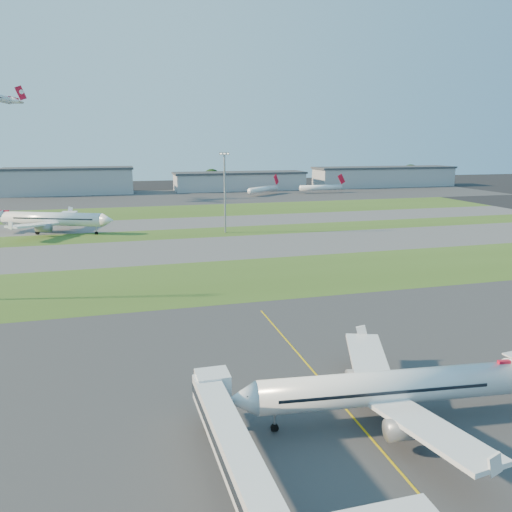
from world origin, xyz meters
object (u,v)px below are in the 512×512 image
object	(u,v)px
jet_bridge	(238,459)
light_mast_centre	(225,187)
airliner_taxiing	(52,219)
mini_jet_near	(264,189)
airliner_parked	(391,388)
mini_jet_far	(321,187)

from	to	relation	value
jet_bridge	light_mast_centre	distance (m)	126.17
airliner_taxiing	jet_bridge	bearing A→B (deg)	125.83
mini_jet_near	light_mast_centre	bearing A→B (deg)	-150.84
light_mast_centre	airliner_parked	bearing A→B (deg)	-93.28
airliner_taxiing	light_mast_centre	size ratio (longest dim) A/B	1.53
jet_bridge	airliner_parked	size ratio (longest dim) A/B	0.78
airliner_taxiing	light_mast_centre	distance (m)	57.01
mini_jet_far	light_mast_centre	distance (m)	141.31
light_mast_centre	mini_jet_near	bearing A→B (deg)	68.01
airliner_parked	light_mast_centre	bearing A→B (deg)	92.57
airliner_parked	airliner_taxiing	size ratio (longest dim) A/B	0.87
airliner_parked	jet_bridge	bearing A→B (deg)	-151.04
airliner_taxiing	light_mast_centre	world-z (taller)	light_mast_centre
light_mast_centre	jet_bridge	bearing A→B (deg)	-101.38
airliner_parked	light_mast_centre	distance (m)	116.19
jet_bridge	airliner_parked	distance (m)	19.78
mini_jet_near	mini_jet_far	size ratio (longest dim) A/B	0.82
airliner_taxiing	mini_jet_near	world-z (taller)	airliner_taxiing
mini_jet_near	light_mast_centre	world-z (taller)	light_mast_centre
mini_jet_far	airliner_parked	bearing A→B (deg)	-111.52
airliner_parked	mini_jet_far	distance (m)	246.67
jet_bridge	airliner_taxiing	world-z (taller)	airliner_taxiing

